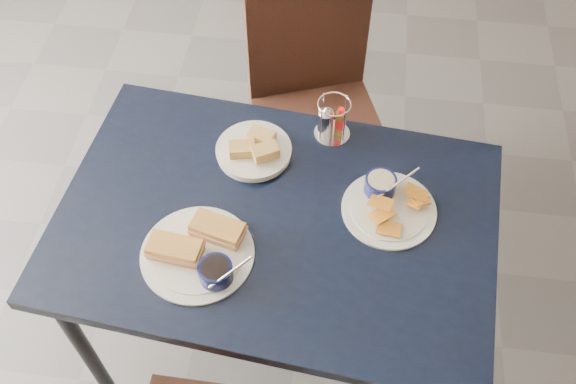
# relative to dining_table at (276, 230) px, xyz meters

# --- Properties ---
(ground) EXTENTS (6.00, 6.00, 0.00)m
(ground) POSITION_rel_dining_table_xyz_m (0.07, 0.04, -0.68)
(ground) COLOR #4C4C51
(ground) RESTS_ON ground
(dining_table) EXTENTS (1.29, 0.93, 0.75)m
(dining_table) POSITION_rel_dining_table_xyz_m (0.00, 0.00, 0.00)
(dining_table) COLOR black
(dining_table) RESTS_ON ground
(chair_far) EXTENTS (0.56, 0.56, 0.94)m
(chair_far) POSITION_rel_dining_table_xyz_m (0.07, 0.72, -0.15)
(chair_far) COLOR black
(chair_far) RESTS_ON ground
(sandwich_plate) EXTENTS (0.32, 0.31, 0.12)m
(sandwich_plate) POSITION_rel_dining_table_xyz_m (-0.18, -0.15, 0.09)
(sandwich_plate) COLOR white
(sandwich_plate) RESTS_ON dining_table
(plantain_plate) EXTENTS (0.27, 0.27, 0.12)m
(plantain_plate) POSITION_rel_dining_table_xyz_m (0.30, 0.08, 0.08)
(plantain_plate) COLOR white
(plantain_plate) RESTS_ON dining_table
(bread_basket) EXTENTS (0.22, 0.22, 0.07)m
(bread_basket) POSITION_rel_dining_table_xyz_m (-0.09, 0.22, 0.09)
(bread_basket) COLOR white
(bread_basket) RESTS_ON dining_table
(condiment_caddy) EXTENTS (0.11, 0.11, 0.14)m
(condiment_caddy) POSITION_rel_dining_table_xyz_m (0.13, 0.33, 0.12)
(condiment_caddy) COLOR silver
(condiment_caddy) RESTS_ON dining_table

